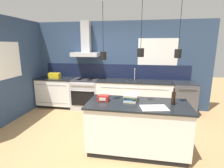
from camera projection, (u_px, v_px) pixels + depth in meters
ground_plane at (100, 138)px, 3.68m from camera, size 16.00×16.00×0.00m
wall_back at (113, 64)px, 5.31m from camera, size 5.60×2.43×2.60m
wall_left at (13, 69)px, 4.47m from camera, size 0.08×3.80×2.60m
counter_run_left at (57, 92)px, 5.51m from camera, size 1.13×0.64×0.91m
counter_run_sink at (134, 96)px, 5.10m from camera, size 2.12×0.64×1.25m
oven_range at (86, 94)px, 5.34m from camera, size 0.81×0.66×0.91m
dishwasher at (183, 98)px, 4.87m from camera, size 0.63×0.65×0.91m
kitchen_island at (137, 127)px, 3.18m from camera, size 1.80×0.84×0.91m
bottle_on_island at (173, 98)px, 2.98m from camera, size 0.07×0.07×0.29m
book_stack at (130, 97)px, 3.21m from camera, size 0.26×0.36×0.13m
red_supply_box at (103, 98)px, 3.20m from camera, size 0.20×0.14×0.11m
paper_pile at (154, 108)px, 2.84m from camera, size 0.48×0.37×0.01m
yellow_toolbox at (55, 75)px, 5.40m from camera, size 0.34×0.18×0.19m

